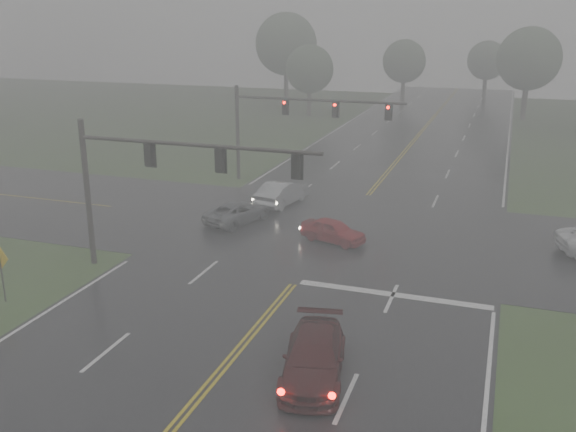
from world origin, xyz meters
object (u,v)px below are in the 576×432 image
at_px(car_grey, 238,223).
at_px(signal_gantry_near, 151,170).
at_px(sedan_maroon, 314,377).
at_px(signal_gantry_far, 287,116).
at_px(sedan_red, 333,242).
at_px(sedan_silver, 282,204).

distance_m(car_grey, signal_gantry_near, 9.68).
relative_size(sedan_maroon, signal_gantry_far, 0.40).
distance_m(sedan_red, signal_gantry_far, 13.90).
distance_m(sedan_silver, car_grey, 4.58).
xyz_separation_m(sedan_silver, signal_gantry_near, (-1.80, -12.69, 4.99)).
height_order(sedan_red, car_grey, sedan_red).
relative_size(car_grey, signal_gantry_near, 0.38).
distance_m(car_grey, signal_gantry_far, 10.98).
xyz_separation_m(car_grey, signal_gantry_near, (-0.59, -8.27, 4.99)).
xyz_separation_m(sedan_maroon, sedan_silver, (-7.95, 19.17, 0.00)).
bearing_deg(signal_gantry_near, car_grey, 85.89).
bearing_deg(sedan_red, signal_gantry_far, 47.96).
relative_size(sedan_maroon, signal_gantry_near, 0.42).
bearing_deg(signal_gantry_near, sedan_maroon, -33.59).
distance_m(sedan_red, sedan_silver, 7.68).
bearing_deg(signal_gantry_near, sedan_red, 45.25).
bearing_deg(signal_gantry_far, car_grey, -88.02).
bearing_deg(sedan_red, sedan_maroon, -149.75).
height_order(sedan_maroon, signal_gantry_far, signal_gantry_far).
height_order(sedan_silver, car_grey, sedan_silver).
distance_m(sedan_red, signal_gantry_near, 10.87).
bearing_deg(sedan_maroon, sedan_silver, 101.25).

